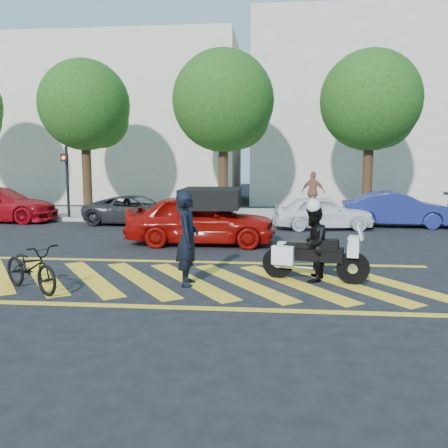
# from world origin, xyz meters

# --- Properties ---
(ground) EXTENTS (90.00, 90.00, 0.00)m
(ground) POSITION_xyz_m (0.00, 0.00, 0.00)
(ground) COLOR black
(ground) RESTS_ON ground
(sidewalk) EXTENTS (60.00, 5.00, 0.15)m
(sidewalk) POSITION_xyz_m (0.00, 12.00, 0.07)
(sidewalk) COLOR #9E998E
(sidewalk) RESTS_ON ground
(crosswalk) EXTENTS (12.33, 4.00, 0.01)m
(crosswalk) POSITION_xyz_m (-0.04, 0.00, 0.00)
(crosswalk) COLOR yellow
(crosswalk) RESTS_ON ground
(building_left) EXTENTS (16.00, 8.00, 10.00)m
(building_left) POSITION_xyz_m (-8.00, 21.00, 5.00)
(building_left) COLOR beige
(building_left) RESTS_ON ground
(building_right) EXTENTS (16.00, 8.00, 11.00)m
(building_right) POSITION_xyz_m (9.00, 21.00, 5.50)
(building_right) COLOR beige
(building_right) RESTS_ON ground
(tree_left) EXTENTS (4.20, 4.20, 7.26)m
(tree_left) POSITION_xyz_m (-6.37, 12.06, 4.99)
(tree_left) COLOR black
(tree_left) RESTS_ON ground
(tree_center) EXTENTS (4.60, 4.60, 7.56)m
(tree_center) POSITION_xyz_m (0.13, 12.06, 5.10)
(tree_center) COLOR black
(tree_center) RESTS_ON ground
(tree_right) EXTENTS (4.40, 4.40, 7.41)m
(tree_right) POSITION_xyz_m (6.63, 12.06, 5.05)
(tree_right) COLOR black
(tree_right) RESTS_ON ground
(signal_pole) EXTENTS (0.28, 0.43, 3.20)m
(signal_pole) POSITION_xyz_m (-6.50, 9.74, 1.92)
(signal_pole) COLOR black
(signal_pole) RESTS_ON ground
(officer_bike) EXTENTS (0.51, 0.73, 1.94)m
(officer_bike) POSITION_xyz_m (0.51, -0.33, 0.97)
(officer_bike) COLOR black
(officer_bike) RESTS_ON ground
(bicycle) EXTENTS (1.86, 1.53, 0.95)m
(bicycle) POSITION_xyz_m (-2.50, -1.10, 0.48)
(bicycle) COLOR black
(bicycle) RESTS_ON ground
(police_motorcycle) EXTENTS (2.24, 1.00, 1.01)m
(police_motorcycle) POSITION_xyz_m (3.12, 0.27, 0.55)
(police_motorcycle) COLOR black
(police_motorcycle) RESTS_ON ground
(officer_moto) EXTENTS (0.79, 0.92, 1.62)m
(officer_moto) POSITION_xyz_m (3.10, 0.26, 0.81)
(officer_moto) COLOR black
(officer_moto) RESTS_ON ground
(red_convertible) EXTENTS (4.61, 1.92, 1.56)m
(red_convertible) POSITION_xyz_m (0.07, 4.51, 0.78)
(red_convertible) COLOR #8E0A06
(red_convertible) RESTS_ON ground
(parked_mid_left) EXTENTS (4.39, 2.37, 1.17)m
(parked_mid_left) POSITION_xyz_m (-3.20, 8.85, 0.59)
(parked_mid_left) COLOR black
(parked_mid_left) RESTS_ON ground
(parked_mid_right) EXTENTS (3.88, 1.93, 1.27)m
(parked_mid_right) POSITION_xyz_m (4.16, 8.24, 0.64)
(parked_mid_right) COLOR white
(parked_mid_right) RESTS_ON ground
(parked_right) EXTENTS (4.20, 1.62, 1.36)m
(parked_right) POSITION_xyz_m (7.11, 9.20, 0.68)
(parked_right) COLOR navy
(parked_right) RESTS_ON ground
(pedestrian_right) EXTENTS (1.22, 0.89, 1.93)m
(pedestrian_right) POSITION_xyz_m (4.19, 12.82, 1.11)
(pedestrian_right) COLOR #965744
(pedestrian_right) RESTS_ON sidewalk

